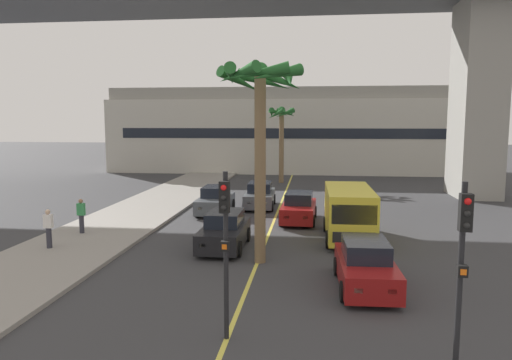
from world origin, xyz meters
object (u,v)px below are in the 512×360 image
object	(u,v)px
car_queue_fourth	(366,266)
palm_tree_near_median	(281,124)
traffic_light_right_far_corner	(462,255)
car_queue_second	(215,201)
delivery_van	(349,212)
car_queue_fifth	(299,208)
car_queue_third	(224,231)
palm_tree_mid_median	(260,103)
traffic_light_median_near	(225,233)
pedestrian_mid_block	(81,215)
pedestrian_near_crosswalk	(49,228)
car_queue_front	(260,196)

from	to	relation	value
car_queue_fourth	palm_tree_near_median	bearing A→B (deg)	99.70
traffic_light_right_far_corner	palm_tree_near_median	world-z (taller)	palm_tree_near_median
palm_tree_near_median	car_queue_second	bearing A→B (deg)	-101.29
delivery_van	car_queue_fifth	bearing A→B (deg)	122.23
palm_tree_near_median	delivery_van	bearing A→B (deg)	-77.56
car_queue_third	car_queue_fifth	world-z (taller)	same
car_queue_third	palm_tree_mid_median	bearing A→B (deg)	-48.01
car_queue_second	car_queue_fifth	size ratio (longest dim) A/B	0.99
traffic_light_median_near	palm_tree_near_median	bearing A→B (deg)	91.32
pedestrian_mid_block	delivery_van	bearing A→B (deg)	3.53
traffic_light_median_near	pedestrian_mid_block	xyz separation A→B (m)	(-8.67, 9.89, -1.72)
car_queue_second	traffic_light_right_far_corner	bearing A→B (deg)	-63.76
car_queue_second	pedestrian_mid_block	bearing A→B (deg)	-128.56
pedestrian_near_crosswalk	pedestrian_mid_block	xyz separation A→B (m)	(0.08, 2.70, 0.00)
delivery_van	traffic_light_median_near	xyz separation A→B (m)	(-3.72, -10.66, 1.43)
traffic_light_right_far_corner	car_queue_fourth	bearing A→B (deg)	102.96
palm_tree_near_median	car_queue_front	bearing A→B (deg)	-92.37
palm_tree_mid_median	delivery_van	bearing A→B (deg)	47.78
car_queue_second	car_queue_third	xyz separation A→B (m)	(1.96, -7.68, 0.00)
car_queue_fifth	traffic_light_median_near	bearing A→B (deg)	-95.30
traffic_light_right_far_corner	pedestrian_near_crosswalk	size ratio (longest dim) A/B	2.59
car_queue_front	car_queue_second	xyz separation A→B (m)	(-2.37, -2.16, 0.00)
car_queue_third	pedestrian_mid_block	xyz separation A→B (m)	(-7.04, 1.30, 0.28)
car_queue_fifth	pedestrian_near_crosswalk	world-z (taller)	pedestrian_near_crosswalk
car_queue_second	car_queue_front	bearing A→B (deg)	42.34
car_queue_front	pedestrian_near_crosswalk	size ratio (longest dim) A/B	2.56
car_queue_front	traffic_light_median_near	size ratio (longest dim) A/B	0.99
pedestrian_near_crosswalk	palm_tree_mid_median	bearing A→B (deg)	-3.33
car_queue_second	delivery_van	xyz separation A→B (m)	(7.30, -5.62, 0.57)
palm_tree_near_median	pedestrian_mid_block	distance (m)	22.65
delivery_van	traffic_light_right_far_corner	distance (m)	12.17
car_queue_second	palm_tree_mid_median	world-z (taller)	palm_tree_mid_median
palm_tree_mid_median	pedestrian_near_crosswalk	xyz separation A→B (m)	(-8.85, 0.52, -5.06)
car_queue_fourth	car_queue_fifth	size ratio (longest dim) A/B	1.00
car_queue_fourth	delivery_van	bearing A→B (deg)	90.91
car_queue_front	delivery_van	xyz separation A→B (m)	(4.93, -7.78, 0.57)
traffic_light_median_near	palm_tree_near_median	xyz separation A→B (m)	(-0.71, 30.70, 2.34)
car_queue_fifth	traffic_light_median_near	distance (m)	14.63
car_queue_second	palm_tree_near_median	world-z (taller)	palm_tree_near_median
car_queue_second	traffic_light_median_near	world-z (taller)	traffic_light_median_near
car_queue_fifth	delivery_van	world-z (taller)	delivery_van
traffic_light_median_near	car_queue_fourth	bearing A→B (deg)	48.06
car_queue_second	palm_tree_mid_median	bearing A→B (deg)	-69.00
pedestrian_mid_block	pedestrian_near_crosswalk	bearing A→B (deg)	-91.65
palm_tree_near_median	traffic_light_right_far_corner	bearing A→B (deg)	-79.72
car_queue_third	pedestrian_mid_block	size ratio (longest dim) A/B	2.53
car_queue_front	delivery_van	bearing A→B (deg)	-57.65
car_queue_fifth	palm_tree_near_median	xyz separation A→B (m)	(-2.04, 16.27, 4.34)
car_queue_fourth	pedestrian_mid_block	bearing A→B (deg)	155.67
palm_tree_near_median	palm_tree_mid_median	bearing A→B (deg)	-88.08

